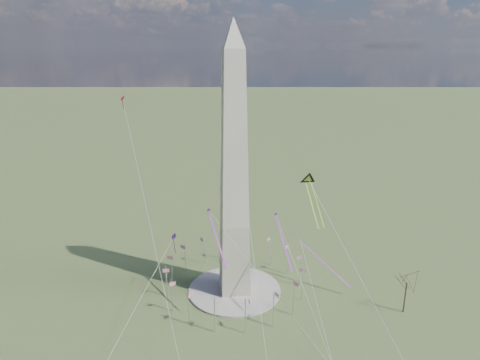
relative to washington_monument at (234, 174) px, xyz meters
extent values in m
plane|color=#47582C|center=(0.00, 0.00, -47.95)|extent=(2000.00, 2000.00, 0.00)
cylinder|color=#A39D95|center=(0.00, 0.00, -47.55)|extent=(36.00, 36.00, 0.80)
pyramid|color=silver|center=(0.00, 0.00, 47.85)|extent=(9.90, 9.90, 10.00)
cylinder|color=white|center=(26.00, 0.00, -41.45)|extent=(0.36, 0.36, 13.00)
cube|color=#AB1631|center=(26.00, 1.30, -36.15)|extent=(2.40, 0.08, 1.50)
cylinder|color=white|center=(24.02, 9.95, -41.45)|extent=(0.36, 0.36, 13.00)
cube|color=#AB1631|center=(23.52, 11.15, -36.15)|extent=(2.25, 0.99, 1.50)
cylinder|color=white|center=(18.38, 18.38, -41.45)|extent=(0.36, 0.36, 13.00)
cube|color=#AB1631|center=(17.47, 19.30, -36.15)|extent=(1.75, 1.75, 1.50)
cylinder|color=white|center=(9.95, 24.02, -41.45)|extent=(0.36, 0.36, 13.00)
cube|color=#AB1631|center=(8.75, 24.52, -36.15)|extent=(0.99, 2.25, 1.50)
cylinder|color=white|center=(0.00, 26.00, -41.45)|extent=(0.36, 0.36, 13.00)
cube|color=#AB1631|center=(-1.30, 26.00, -36.15)|extent=(0.08, 2.40, 1.50)
cylinder|color=white|center=(-9.95, 24.02, -41.45)|extent=(0.36, 0.36, 13.00)
cube|color=#AB1631|center=(-11.15, 23.52, -36.15)|extent=(0.99, 2.25, 1.50)
cylinder|color=white|center=(-18.38, 18.38, -41.45)|extent=(0.36, 0.36, 13.00)
cube|color=#AB1631|center=(-19.30, 17.47, -36.15)|extent=(1.75, 1.75, 1.50)
cylinder|color=white|center=(-24.02, 9.95, -41.45)|extent=(0.36, 0.36, 13.00)
cube|color=#AB1631|center=(-24.52, 8.75, -36.15)|extent=(2.25, 0.99, 1.50)
cylinder|color=white|center=(-26.00, 0.00, -41.45)|extent=(0.36, 0.36, 13.00)
cube|color=#AB1631|center=(-26.00, -1.30, -36.15)|extent=(2.40, 0.08, 1.50)
cylinder|color=white|center=(-24.02, -9.95, -41.45)|extent=(0.36, 0.36, 13.00)
cube|color=#AB1631|center=(-23.52, -11.15, -36.15)|extent=(2.25, 0.99, 1.50)
cylinder|color=white|center=(-18.38, -18.38, -41.45)|extent=(0.36, 0.36, 13.00)
cube|color=#AB1631|center=(-17.47, -19.30, -36.15)|extent=(1.75, 1.75, 1.50)
cylinder|color=white|center=(-9.95, -24.02, -41.45)|extent=(0.36, 0.36, 13.00)
cube|color=#AB1631|center=(-8.75, -24.52, -36.15)|extent=(0.99, 2.25, 1.50)
cylinder|color=white|center=(0.00, -26.00, -41.45)|extent=(0.36, 0.36, 13.00)
cube|color=#AB1631|center=(1.30, -26.00, -36.15)|extent=(0.08, 2.40, 1.50)
cylinder|color=white|center=(9.95, -24.02, -41.45)|extent=(0.36, 0.36, 13.00)
cube|color=#AB1631|center=(11.15, -23.52, -36.15)|extent=(0.99, 2.25, 1.50)
cylinder|color=white|center=(18.38, -18.38, -41.45)|extent=(0.36, 0.36, 13.00)
cube|color=#AB1631|center=(19.30, -17.47, -36.15)|extent=(1.75, 1.75, 1.50)
cylinder|color=white|center=(24.02, -9.95, -41.45)|extent=(0.36, 0.36, 13.00)
cube|color=#AB1631|center=(24.52, -8.75, -36.15)|extent=(2.25, 0.99, 1.50)
cylinder|color=#412E27|center=(58.24, -22.79, -41.97)|extent=(0.47, 0.47, 11.96)
cube|color=#DDA00B|center=(30.06, -5.01, -11.67)|extent=(0.51, 16.54, 11.60)
cube|color=#DDA00B|center=(27.94, -5.02, -11.67)|extent=(0.51, 16.54, 11.60)
cube|color=#491B79|center=(-22.53, 3.21, -24.61)|extent=(1.79, 2.42, 2.25)
cube|color=#F62644|center=(-22.53, 3.21, -28.32)|extent=(0.84, 2.85, 7.75)
cube|color=#F62644|center=(15.21, -14.86, -21.46)|extent=(1.92, 18.93, 11.86)
cube|color=#F62644|center=(-7.53, -11.55, -20.08)|extent=(4.43, 19.34, 12.28)
cube|color=#F62644|center=(35.43, -2.94, -37.57)|extent=(16.24, 14.90, 13.43)
cube|color=red|center=(-40.34, 30.11, 23.96)|extent=(1.76, 1.81, 1.88)
cube|color=red|center=(-40.34, 30.11, 21.90)|extent=(0.36, 1.63, 4.33)
cube|color=white|center=(6.42, 38.06, 10.75)|extent=(1.25, 1.72, 1.59)
cube|color=white|center=(6.42, 38.06, 9.02)|extent=(0.54, 1.39, 3.64)
camera|label=1|loc=(-19.57, -145.42, 43.62)|focal=32.00mm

